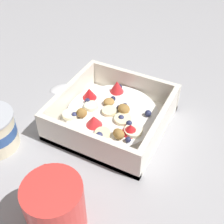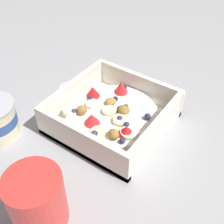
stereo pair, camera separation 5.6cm
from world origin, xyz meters
name	(u,v)px [view 1 (the left image)]	position (x,y,z in m)	size (l,w,h in m)	color
ground_plane	(110,127)	(0.00, 0.00, 0.00)	(2.40, 2.40, 0.00)	#9E9EA3
fruit_bowl	(112,116)	(0.00, -0.01, 0.02)	(0.20, 0.20, 0.06)	white
spoon	(71,84)	(0.14, -0.08, 0.00)	(0.10, 0.16, 0.01)	silver
coffee_mug	(55,207)	(-0.03, 0.21, 0.05)	(0.09, 0.09, 0.09)	red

